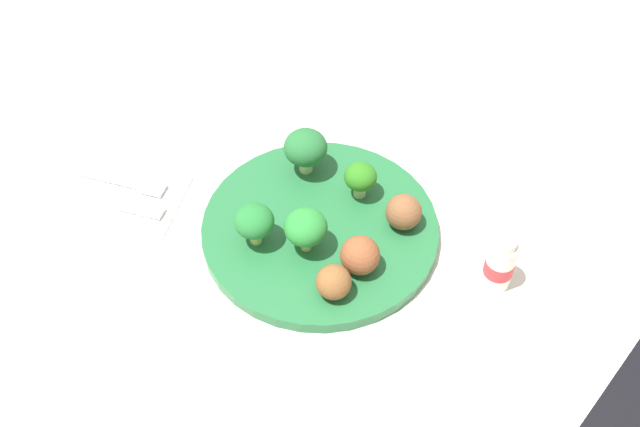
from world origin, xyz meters
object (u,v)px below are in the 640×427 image
object	(u,v)px
fork	(125,182)
plate	(320,229)
broccoli_floret_front_right	(306,228)
broccoli_floret_mid_right	(306,148)
yogurt_bottle	(500,264)
meatball_center	(404,212)
meatball_front_right	(360,255)
broccoli_floret_back_left	(360,178)
broccoli_floret_mid_left	(254,222)
napkin	(115,193)
meatball_near_rim	(334,282)
knife	(113,202)

from	to	relation	value
fork	plate	bearing A→B (deg)	-9.08
broccoli_floret_front_right	fork	xyz separation A→B (m)	(-0.24, 0.08, -0.04)
broccoli_floret_mid_right	yogurt_bottle	xyz separation A→B (m)	(0.24, -0.13, -0.02)
plate	yogurt_bottle	distance (m)	0.21
meatball_center	meatball_front_right	size ratio (longest dim) A/B	0.95
broccoli_floret_back_left	yogurt_bottle	size ratio (longest dim) A/B	0.63
plate	yogurt_bottle	xyz separation A→B (m)	(0.21, -0.04, 0.03)
broccoli_floret_front_right	broccoli_floret_back_left	distance (m)	0.10
broccoli_floret_mid_left	napkin	size ratio (longest dim) A/B	0.32
broccoli_floret_back_left	napkin	distance (m)	0.31
meatball_near_rim	plate	bearing A→B (deg)	107.12
plate	meatball_center	world-z (taller)	meatball_center
broccoli_floret_mid_right	broccoli_floret_mid_left	world-z (taller)	broccoli_floret_mid_right
plate	knife	bearing A→B (deg)	178.94
broccoli_floret_back_left	yogurt_bottle	distance (m)	0.19
meatball_near_rim	fork	bearing A→B (deg)	154.49
broccoli_floret_mid_right	knife	distance (m)	0.24
meatball_front_right	plate	bearing A→B (deg)	133.52
broccoli_floret_front_right	knife	xyz separation A→B (m)	(-0.25, 0.04, -0.04)
broccoli_floret_front_right	meatball_front_right	xyz separation A→B (m)	(0.06, -0.02, -0.01)
broccoli_floret_front_right	meatball_center	xyz separation A→B (m)	(0.11, 0.05, -0.01)
broccoli_floret_back_left	meatball_front_right	distance (m)	0.11
plate	napkin	bearing A→B (deg)	174.85
broccoli_floret_mid_right	yogurt_bottle	world-z (taller)	broccoli_floret_mid_right
yogurt_bottle	meatball_near_rim	bearing A→B (deg)	-163.32
broccoli_floret_front_right	broccoli_floret_back_left	size ratio (longest dim) A/B	1.17
broccoli_floret_front_right	napkin	world-z (taller)	broccoli_floret_front_right
napkin	knife	size ratio (longest dim) A/B	1.17
fork	yogurt_bottle	world-z (taller)	yogurt_bottle
meatball_near_rim	knife	bearing A→B (deg)	160.93
broccoli_floret_mid_left	knife	bearing A→B (deg)	167.86
broccoli_floret_mid_left	meatball_center	bearing A→B (deg)	17.21
fork	broccoli_floret_back_left	bearing A→B (deg)	2.73
broccoli_floret_mid_left	yogurt_bottle	xyz separation A→B (m)	(0.28, -0.01, -0.02)
broccoli_floret_front_right	meatball_near_rim	size ratio (longest dim) A/B	1.42
broccoli_floret_front_right	yogurt_bottle	distance (m)	0.22
broccoli_floret_mid_left	fork	world-z (taller)	broccoli_floret_mid_left
broccoli_floret_front_right	broccoli_floret_mid_left	bearing A→B (deg)	179.49
napkin	knife	world-z (taller)	knife
yogurt_bottle	fork	bearing A→B (deg)	169.96
broccoli_floret_mid_left	fork	bearing A→B (deg)	157.50
meatball_center	napkin	bearing A→B (deg)	178.69
broccoli_floret_back_left	broccoli_floret_mid_right	bearing A→B (deg)	156.05
broccoli_floret_mid_right	meatball_center	size ratio (longest dim) A/B	1.42
meatball_front_right	napkin	distance (m)	0.33
knife	meatball_near_rim	bearing A→B (deg)	-19.07
broccoli_floret_mid_right	meatball_front_right	distance (m)	0.17
broccoli_floret_front_right	yogurt_bottle	bearing A→B (deg)	-1.27
knife	broccoli_floret_mid_left	bearing A→B (deg)	-12.14
plate	yogurt_bottle	size ratio (longest dim) A/B	3.72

